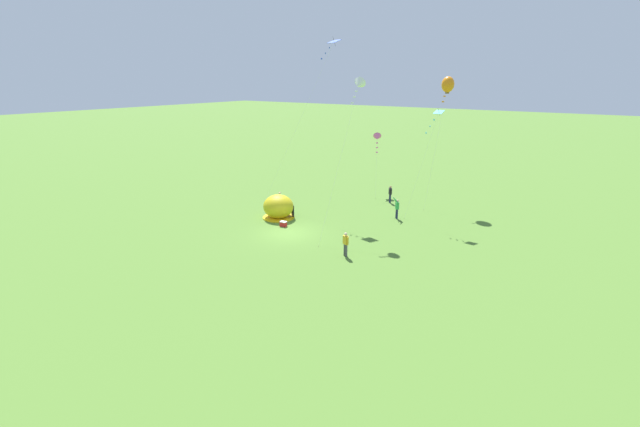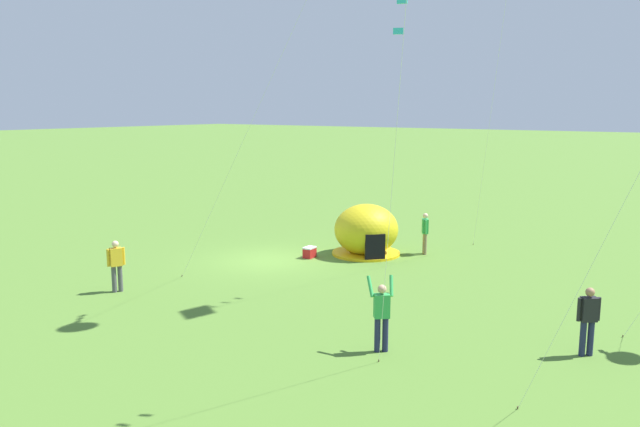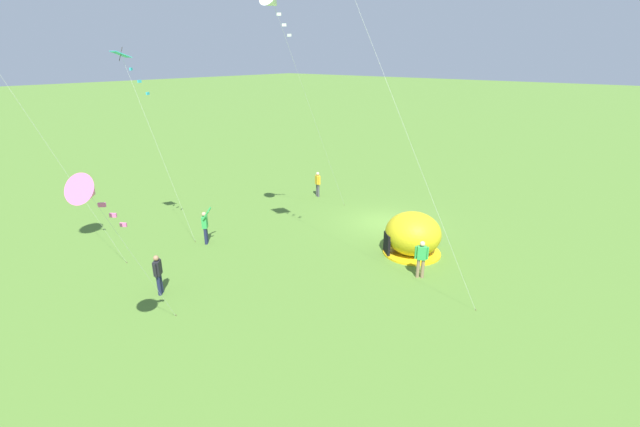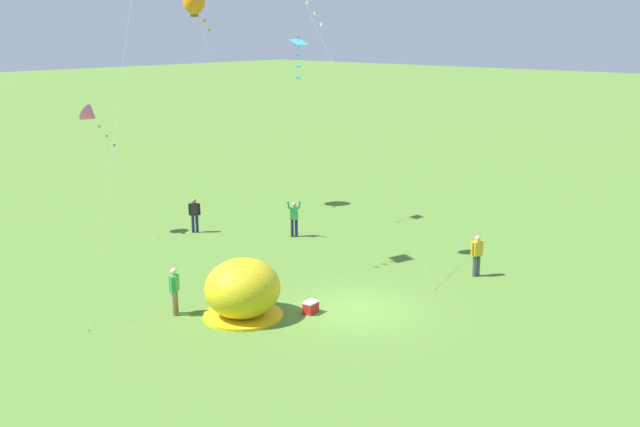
% 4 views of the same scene
% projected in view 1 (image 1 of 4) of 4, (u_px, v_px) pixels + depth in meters
% --- Properties ---
extents(ground_plane, '(300.00, 300.00, 0.00)m').
position_uv_depth(ground_plane, '(288.00, 233.00, 34.17)').
color(ground_plane, '#517A2D').
extents(popup_tent, '(2.81, 2.81, 2.10)m').
position_uv_depth(popup_tent, '(278.00, 207.00, 37.62)').
color(popup_tent, gold).
rests_on(popup_tent, ground).
extents(cooler_box, '(0.56, 0.42, 0.44)m').
position_uv_depth(cooler_box, '(283.00, 224.00, 35.64)').
color(cooler_box, red).
rests_on(cooler_box, ground).
extents(person_far_back, '(0.51, 0.40, 1.72)m').
position_uv_depth(person_far_back, '(280.00, 200.00, 39.94)').
color(person_far_back, '#8C7251').
rests_on(person_far_back, ground).
extents(person_strolling, '(0.55, 0.37, 1.72)m').
position_uv_depth(person_strolling, '(346.00, 243.00, 29.52)').
color(person_strolling, '#4C4C51').
rests_on(person_strolling, ground).
extents(person_near_tent, '(0.69, 0.71, 1.89)m').
position_uv_depth(person_near_tent, '(397.00, 208.00, 37.40)').
color(person_near_tent, '#1E2347').
rests_on(person_near_tent, ground).
extents(person_with_toddler, '(0.43, 0.47, 1.72)m').
position_uv_depth(person_with_toddler, '(390.00, 193.00, 42.17)').
color(person_with_toddler, '#1E2347').
rests_on(person_with_toddler, ground).
extents(kite_cyan, '(2.21, 1.94, 9.48)m').
position_uv_depth(kite_cyan, '(436.00, 118.00, 35.18)').
color(kite_cyan, silver).
rests_on(kite_cyan, ground).
extents(kite_blue, '(6.44, 4.10, 15.32)m').
position_uv_depth(kite_blue, '(331.00, 47.00, 37.80)').
color(kite_blue, silver).
rests_on(kite_blue, ground).
extents(kite_white, '(1.18, 7.10, 11.93)m').
position_uv_depth(kite_white, '(359.00, 85.00, 33.44)').
color(kite_white, silver).
rests_on(kite_white, ground).
extents(kite_orange, '(1.17, 4.81, 11.99)m').
position_uv_depth(kite_orange, '(448.00, 85.00, 40.06)').
color(kite_orange, silver).
rests_on(kite_orange, ground).
extents(kite_pink, '(2.09, 3.40, 6.36)m').
position_uv_depth(kite_pink, '(377.00, 138.00, 45.07)').
color(kite_pink, silver).
rests_on(kite_pink, ground).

